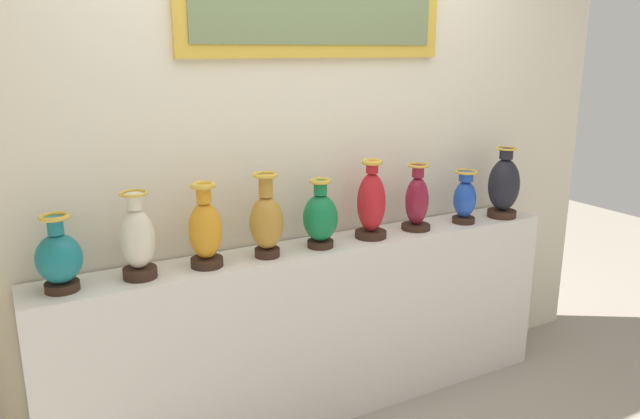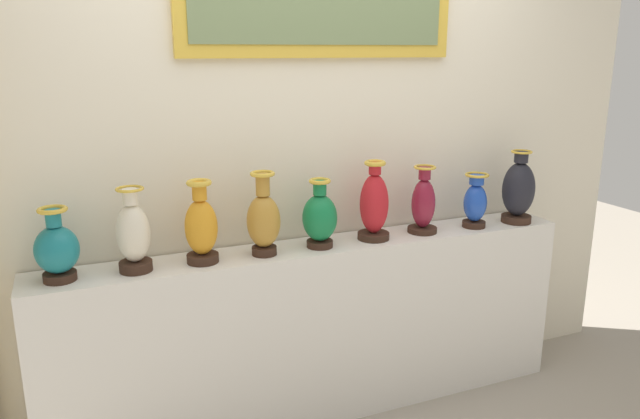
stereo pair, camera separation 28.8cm
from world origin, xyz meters
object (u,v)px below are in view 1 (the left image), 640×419
Objects in this scene: vase_teal at (59,258)px; vase_amber at (205,231)px; vase_ochre at (267,221)px; vase_burgundy at (417,202)px; vase_ivory at (138,241)px; vase_onyx at (504,186)px; vase_crimson at (371,204)px; vase_sapphire at (465,198)px; vase_emerald at (320,217)px.

vase_teal is 0.59m from vase_amber.
vase_ochre is (0.28, -0.01, 0.01)m from vase_amber.
vase_amber reaches higher than vase_burgundy.
vase_ivory is 0.92× the size of vase_onyx.
vase_burgundy is at bearing 0.75° from vase_crimson.
vase_burgundy is at bearing 0.36° from vase_ivory.
vase_onyx is at bearing -0.79° from vase_ochre.
vase_onyx is (2.31, -0.04, 0.04)m from vase_teal.
vase_amber is 1.73m from vase_onyx.
vase_ivory is 2.01m from vase_onyx.
vase_ivory is (0.30, -0.01, 0.03)m from vase_teal.
vase_ochre reaches higher than vase_ivory.
vase_amber is at bearing 179.44° from vase_sapphire.
vase_crimson is at bearing 2.18° from vase_emerald.
vase_onyx is (1.44, -0.02, 0.01)m from vase_ochre.
vase_burgundy is 0.31m from vase_sapphire.
vase_onyx reaches higher than vase_ochre.
vase_burgundy is at bearing 1.47° from vase_emerald.
vase_amber is at bearing -179.53° from vase_crimson.
vase_crimson reaches higher than vase_ochre.
vase_emerald is at bearing -178.53° from vase_burgundy.
vase_onyx is at bearing -0.92° from vase_amber.
vase_crimson is at bearing -179.25° from vase_burgundy.
vase_emerald is 0.95× the size of vase_burgundy.
vase_emerald is at bearing 0.77° from vase_ochre.
vase_teal is at bearing 179.38° from vase_emerald.
vase_ivory is at bearing -179.74° from vase_crimson.
vase_ivory is 0.92× the size of vase_crimson.
vase_ivory is 0.94× the size of vase_ochre.
vase_ochre reaches higher than vase_teal.
vase_crimson is 0.60m from vase_sapphire.
vase_burgundy is (0.58, 0.02, 0.00)m from vase_emerald.
vase_ochre reaches higher than vase_sapphire.
vase_crimson is at bearing 0.47° from vase_amber.
vase_ochre is (0.57, -0.01, 0.01)m from vase_ivory.
vase_amber is (0.59, -0.01, 0.03)m from vase_teal.
vase_emerald is at bearing -0.41° from vase_ivory.
vase_amber is 1.46m from vase_sapphire.
vase_teal is 0.83× the size of vase_amber.
vase_crimson is (0.86, 0.01, 0.01)m from vase_amber.
vase_amber is 0.86m from vase_crimson.
vase_amber is 1.15m from vase_burgundy.
vase_amber is at bearing 179.08° from vase_onyx.
vase_amber is at bearing -179.46° from vase_burgundy.
vase_onyx is (0.87, -0.03, 0.00)m from vase_crimson.
vase_sapphire is (0.89, -0.01, -0.01)m from vase_emerald.
vase_amber reaches higher than vase_teal.
vase_crimson is (0.58, 0.02, 0.01)m from vase_ochre.
vase_amber is at bearing 179.57° from vase_emerald.
vase_teal is 1.74m from vase_burgundy.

